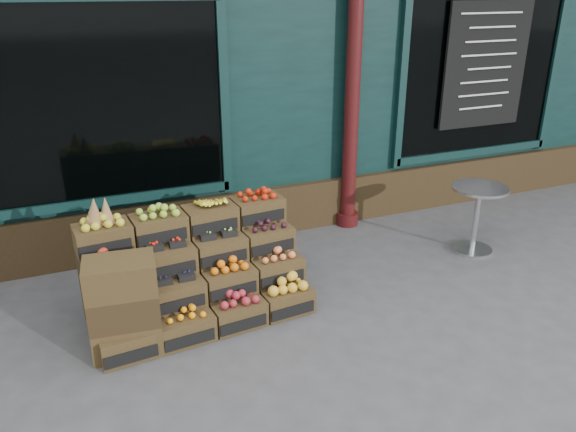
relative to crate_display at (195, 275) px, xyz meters
name	(u,v)px	position (x,y,z in m)	size (l,w,h in m)	color
ground	(338,326)	(1.12, -0.76, -0.38)	(60.00, 60.00, 0.00)	#434345
shop_facade	(188,19)	(1.12, 4.35, 2.02)	(12.00, 6.24, 4.80)	black
crate_display	(195,275)	(0.00, 0.00, 0.00)	(2.03, 1.11, 1.22)	#413119
spare_crates	(124,307)	(-0.69, -0.38, 0.05)	(0.61, 0.45, 0.85)	#413119
bistro_table	(477,211)	(3.29, 0.03, 0.11)	(0.63, 0.63, 0.79)	#ACAFB3
shopkeeper	(94,155)	(-0.62, 2.11, 0.66)	(0.76, 0.50, 2.08)	#1E6B2A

